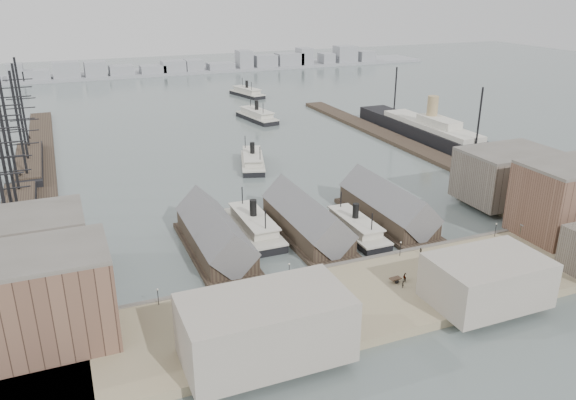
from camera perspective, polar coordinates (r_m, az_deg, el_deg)
name	(u,v)px	position (r m, az deg, el deg)	size (l,w,h in m)	color
ground	(333,262)	(143.06, 4.63, -6.25)	(900.00, 900.00, 0.00)	#505D5C
quay	(374,296)	(127.40, 8.75, -9.62)	(180.00, 30.00, 2.00)	gray
seawall	(343,266)	(138.46, 5.62, -6.73)	(180.00, 1.20, 2.30)	#59544C
west_wharf	(41,175)	(222.46, -23.77, 2.34)	(10.00, 220.00, 1.60)	#2D231C
east_wharf	(399,141)	(253.03, 11.26, 5.86)	(10.00, 180.00, 1.60)	#2D231C
ferry_shed_west	(215,235)	(146.88, -7.45, -3.60)	(14.00, 42.00, 12.60)	#2D231C
ferry_shed_center	(306,220)	(154.81, 1.86, -2.09)	(14.00, 42.00, 12.60)	#2D231C
ferry_shed_east	(387,207)	(166.46, 10.05, -0.71)	(14.00, 42.00, 12.60)	#2D231C
warehouse_west_front	(22,304)	(115.00, -25.39, -9.48)	(32.00, 18.00, 18.00)	brown
warehouse_west_back	(27,247)	(142.78, -24.97, -4.35)	(26.00, 20.00, 14.00)	#60564C
warehouse_east_front	(574,199)	(169.34, 27.06, 0.08)	(30.00, 18.00, 19.00)	brown
warehouse_east_back	(507,176)	(188.58, 21.34, 2.32)	(28.00, 20.00, 15.00)	#60564C
street_bldg_center	(487,280)	(127.17, 19.55, -7.66)	(24.00, 16.00, 10.00)	gray
street_bldg_west	(266,327)	(103.23, -2.29, -12.81)	(30.00, 16.00, 12.00)	gray
lamp_post_far_w	(158,294)	(122.71, -13.09, -9.24)	(0.44, 0.44, 3.92)	black
lamp_post_near_w	(289,268)	(129.61, 0.13, -6.90)	(0.44, 0.44, 3.92)	black
lamp_post_near_e	(401,246)	(142.61, 11.36, -4.60)	(0.44, 0.44, 3.92)	black
lamp_post_far_e	(496,227)	(160.24, 20.37, -2.62)	(0.44, 0.44, 3.92)	black
far_shore	(133,70)	(454.59, -15.45, 12.57)	(500.00, 40.00, 15.72)	gray
ferry_docked_west	(254,225)	(157.13, -3.51, -2.60)	(9.02, 30.06, 10.74)	black
ferry_docked_east	(355,227)	(157.67, 6.81, -2.72)	(8.19, 27.30, 9.75)	black
ferry_open_near	(253,160)	(216.00, -3.62, 4.04)	(16.12, 29.20, 9.99)	black
ferry_open_mid	(257,115)	(291.19, -3.19, 8.57)	(14.12, 31.41, 10.82)	black
ferry_open_far	(247,92)	(356.89, -4.19, 10.85)	(15.66, 29.84, 10.21)	black
sailing_ship_near	(17,220)	(176.81, -25.79, -1.86)	(9.70, 66.83, 39.88)	black
sailing_ship_mid	(29,162)	(232.78, -24.83, 3.48)	(9.59, 55.39, 39.41)	black
ocean_steamer	(431,132)	(257.81, 14.28, 6.72)	(13.88, 101.40, 20.28)	black
tram	(539,236)	(161.16, 24.15, -3.37)	(4.03, 10.60, 3.68)	black
horse_cart_left	(208,313)	(118.11, -8.13, -11.26)	(4.75, 2.35, 1.46)	black
horse_cart_center	(294,307)	(118.94, 0.57, -10.77)	(4.85, 1.74, 1.45)	black
horse_cart_right	(403,278)	(131.98, 11.61, -7.76)	(4.70, 1.92, 1.62)	black
pedestrian_0	(117,316)	(120.74, -16.98, -11.24)	(0.61, 0.44, 1.66)	black
pedestrian_1	(221,316)	(116.57, -6.87, -11.63)	(0.80, 0.62, 1.65)	black
pedestrian_2	(236,302)	(120.74, -5.29, -10.33)	(1.02, 0.59, 1.58)	black
pedestrian_3	(311,304)	(119.69, 2.31, -10.51)	(1.02, 0.42, 1.74)	black
pedestrian_4	(327,288)	(125.69, 4.02, -8.86)	(0.88, 0.57, 1.80)	black
pedestrian_5	(403,284)	(129.25, 11.59, -8.37)	(0.66, 0.49, 1.82)	black
pedestrian_6	(421,251)	(145.60, 13.32, -5.04)	(0.79, 0.61, 1.62)	black
pedestrian_7	(467,269)	(139.49, 17.70, -6.68)	(1.17, 0.67, 1.81)	black
pedestrian_8	(497,245)	(154.51, 20.47, -4.27)	(1.02, 0.42, 1.74)	black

